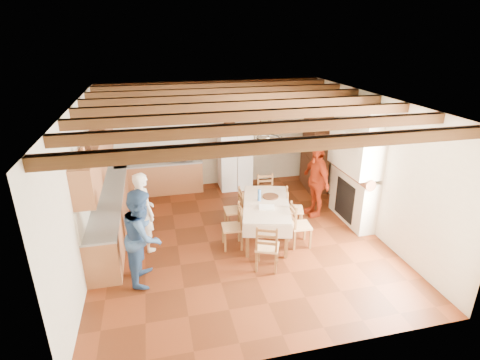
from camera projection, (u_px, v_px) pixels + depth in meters
name	position (u px, v px, depth m)	size (l,w,h in m)	color
floor	(239.00, 238.00, 8.21)	(6.00, 6.50, 0.02)	#50220E
ceiling	(239.00, 100.00, 7.08)	(6.00, 6.50, 0.02)	white
wall_back	(212.00, 134.00, 10.59)	(6.00, 0.02, 3.00)	beige
wall_front	(297.00, 265.00, 4.71)	(6.00, 0.02, 3.00)	beige
wall_left	(82.00, 188.00, 7.00)	(0.02, 6.50, 3.00)	beige
wall_right	(371.00, 163.00, 8.29)	(0.02, 6.50, 3.00)	beige
ceiling_beams	(239.00, 105.00, 7.12)	(6.00, 6.30, 0.16)	#3C2114
lower_cabinets_left	(112.00, 212.00, 8.42)	(0.60, 4.30, 0.86)	brown
lower_cabinets_back	(160.00, 178.00, 10.38)	(2.30, 0.60, 0.86)	brown
countertop_left	(109.00, 194.00, 8.25)	(0.62, 4.30, 0.04)	slate
countertop_back	(159.00, 162.00, 10.21)	(2.34, 0.62, 0.04)	slate
backsplash_left	(93.00, 182.00, 8.07)	(0.03, 4.30, 0.60)	beige
backsplash_back	(158.00, 148.00, 10.35)	(2.30, 0.03, 0.60)	beige
upper_cabinets	(97.00, 153.00, 7.86)	(0.35, 4.20, 0.70)	brown
fireplace	(354.00, 165.00, 8.45)	(0.56, 1.60, 2.80)	beige
wall_picture	(265.00, 119.00, 10.76)	(0.34, 0.03, 0.42)	black
refrigerator	(235.00, 158.00, 10.57)	(0.89, 0.73, 1.78)	white
hutch	(315.00, 151.00, 10.50)	(0.50, 1.20, 2.17)	#3D1B12
dining_table	(266.00, 206.00, 8.02)	(1.41, 2.05, 0.81)	#EBE5CA
chandelier	(268.00, 138.00, 7.45)	(0.47, 0.47, 0.03)	black
chair_left_near	(232.00, 226.00, 7.72)	(0.42, 0.40, 0.96)	brown
chair_left_far	(234.00, 209.00, 8.44)	(0.42, 0.40, 0.96)	brown
chair_right_near	(301.00, 225.00, 7.79)	(0.42, 0.40, 0.96)	brown
chair_right_far	(294.00, 208.00, 8.49)	(0.42, 0.40, 0.96)	brown
chair_end_near	(267.00, 246.00, 7.02)	(0.42, 0.40, 0.96)	brown
chair_end_far	(266.00, 195.00, 9.19)	(0.42, 0.40, 0.96)	brown
person_man	(144.00, 212.00, 7.54)	(0.62, 0.40, 1.69)	white
person_woman_blue	(143.00, 236.00, 6.58)	(0.86, 0.67, 1.76)	#325487
person_woman_red	(316.00, 181.00, 8.97)	(1.04, 0.43, 1.77)	#9F2B0F
microwave	(182.00, 155.00, 10.28)	(0.57, 0.39, 0.32)	silver
fridge_vase	(229.00, 121.00, 10.14)	(0.31, 0.31, 0.33)	#3D1B12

